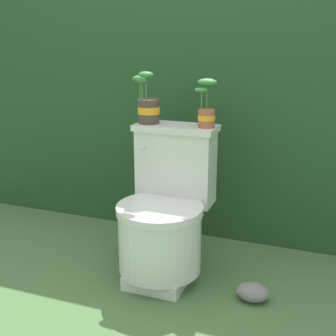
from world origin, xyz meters
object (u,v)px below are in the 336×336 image
Objects in this scene: potted_plant_left at (148,106)px; garden_stone at (253,292)px; toilet at (165,217)px; potted_plant_midleft at (206,109)px.

potted_plant_left reaches higher than garden_stone.
potted_plant_left reaches higher than toilet.
garden_stone is at bearing -9.79° from toilet.
toilet reaches higher than garden_stone.
potted_plant_left is at bearing 135.30° from toilet.
toilet is at bearing 170.21° from garden_stone.
toilet is at bearing -44.70° from potted_plant_left.
potted_plant_left reaches higher than potted_plant_midleft.
potted_plant_left is at bearing 159.79° from garden_stone.
garden_stone is (0.63, -0.23, -0.82)m from potted_plant_left.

